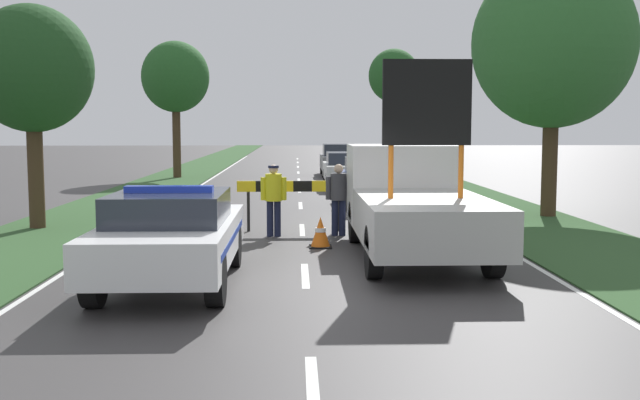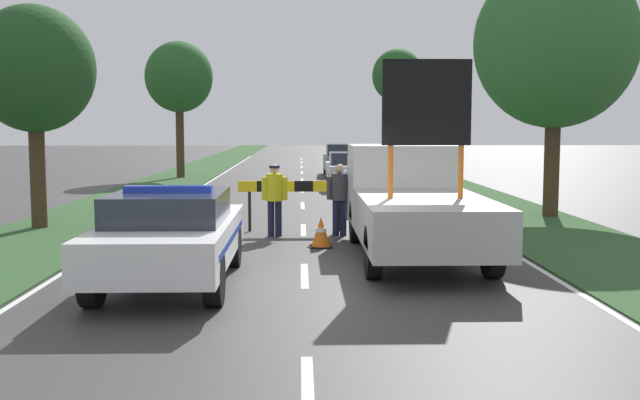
# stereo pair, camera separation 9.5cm
# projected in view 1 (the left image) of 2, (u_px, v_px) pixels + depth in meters

# --- Properties ---
(ground_plane) EXTENTS (160.00, 160.00, 0.00)m
(ground_plane) POSITION_uv_depth(u_px,v_px,m) (306.00, 283.00, 11.68)
(ground_plane) COLOR #3D3A3A
(lane_markings) EXTENTS (8.13, 64.76, 0.01)m
(lane_markings) POSITION_uv_depth(u_px,v_px,m) (300.00, 193.00, 27.12)
(lane_markings) COLOR silver
(lane_markings) RESTS_ON ground
(grass_verge_left) EXTENTS (3.15, 120.00, 0.03)m
(grass_verge_left) POSITION_uv_depth(u_px,v_px,m) (164.00, 183.00, 31.38)
(grass_verge_left) COLOR #2D5128
(grass_verge_left) RESTS_ON ground
(grass_verge_right) EXTENTS (3.15, 120.00, 0.03)m
(grass_verge_right) POSITION_uv_depth(u_px,v_px,m) (433.00, 183.00, 31.75)
(grass_verge_right) COLOR #2D5128
(grass_verge_right) RESTS_ON ground
(police_car) EXTENTS (1.89, 4.72, 1.54)m
(police_car) POSITION_uv_depth(u_px,v_px,m) (171.00, 235.00, 11.45)
(police_car) COLOR white
(police_car) RESTS_ON ground
(work_truck) EXTENTS (2.16, 5.82, 3.55)m
(work_truck) POSITION_uv_depth(u_px,v_px,m) (413.00, 201.00, 14.08)
(work_truck) COLOR white
(work_truck) RESTS_ON ground
(road_barrier) EXTENTS (2.59, 0.08, 1.17)m
(road_barrier) POSITION_uv_depth(u_px,v_px,m) (293.00, 190.00, 17.26)
(road_barrier) COLOR black
(road_barrier) RESTS_ON ground
(police_officer) EXTENTS (0.57, 0.36, 1.59)m
(police_officer) POSITION_uv_depth(u_px,v_px,m) (274.00, 194.00, 16.45)
(police_officer) COLOR #191E38
(police_officer) RESTS_ON ground
(pedestrian_civilian) EXTENTS (0.57, 0.36, 1.59)m
(pedestrian_civilian) POSITION_uv_depth(u_px,v_px,m) (339.00, 194.00, 16.57)
(pedestrian_civilian) COLOR #191E38
(pedestrian_civilian) RESTS_ON ground
(traffic_cone_near_police) EXTENTS (0.53, 0.53, 0.72)m
(traffic_cone_near_police) POSITION_uv_depth(u_px,v_px,m) (204.00, 211.00, 18.27)
(traffic_cone_near_police) COLOR black
(traffic_cone_near_police) RESTS_ON ground
(traffic_cone_centre_front) EXTENTS (0.50, 0.50, 0.69)m
(traffic_cone_centre_front) POSITION_uv_depth(u_px,v_px,m) (415.00, 210.00, 18.61)
(traffic_cone_centre_front) COLOR black
(traffic_cone_centre_front) RESTS_ON ground
(traffic_cone_near_truck) EXTENTS (0.45, 0.45, 0.62)m
(traffic_cone_near_truck) POSITION_uv_depth(u_px,v_px,m) (320.00, 232.00, 15.01)
(traffic_cone_near_truck) COLOR black
(traffic_cone_near_truck) RESTS_ON ground
(queued_car_hatch_blue) EXTENTS (1.94, 4.08, 1.49)m
(queued_car_hatch_blue) POSITION_uv_depth(u_px,v_px,m) (375.00, 180.00, 22.53)
(queued_car_hatch_blue) COLOR navy
(queued_car_hatch_blue) RESTS_ON ground
(queued_car_van_white) EXTENTS (1.72, 4.35, 1.40)m
(queued_car_van_white) POSITION_uv_depth(u_px,v_px,m) (346.00, 169.00, 29.43)
(queued_car_van_white) COLOR silver
(queued_car_van_white) RESTS_ON ground
(queued_car_suv_grey) EXTENTS (1.76, 4.26, 1.55)m
(queued_car_suv_grey) POSITION_uv_depth(u_px,v_px,m) (339.00, 160.00, 36.32)
(queued_car_suv_grey) COLOR slate
(queued_car_suv_grey) RESTS_ON ground
(roadside_tree_near_left) EXTENTS (4.24, 4.24, 6.82)m
(roadside_tree_near_left) POSITION_uv_depth(u_px,v_px,m) (553.00, 44.00, 19.61)
(roadside_tree_near_left) COLOR #42301E
(roadside_tree_near_left) RESTS_ON ground
(roadside_tree_near_right) EXTENTS (2.82, 2.82, 5.24)m
(roadside_tree_near_right) POSITION_uv_depth(u_px,v_px,m) (32.00, 70.00, 17.37)
(roadside_tree_near_right) COLOR #42301E
(roadside_tree_near_right) RESTS_ON ground
(roadside_tree_mid_left) EXTENTS (3.10, 3.10, 6.30)m
(roadside_tree_mid_left) POSITION_uv_depth(u_px,v_px,m) (175.00, 78.00, 34.36)
(roadside_tree_mid_left) COLOR #42301E
(roadside_tree_mid_left) RESTS_ON ground
(roadside_tree_mid_right) EXTENTS (2.85, 2.85, 6.73)m
(roadside_tree_mid_right) POSITION_uv_depth(u_px,v_px,m) (394.00, 77.00, 42.04)
(roadside_tree_mid_right) COLOR #42301E
(roadside_tree_mid_right) RESTS_ON ground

